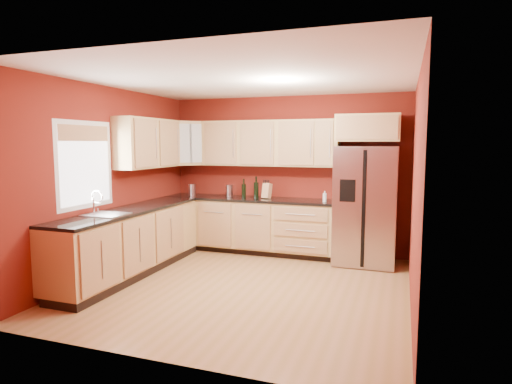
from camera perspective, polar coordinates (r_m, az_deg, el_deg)
floor at (r=5.60m, az=-1.56°, el=-12.50°), size 4.00×4.00×0.00m
ceiling at (r=5.35m, az=-1.65°, el=14.86°), size 4.00×4.00×0.00m
wall_back at (r=7.22m, az=4.00°, el=2.33°), size 4.00×0.04×2.60m
wall_front at (r=3.53m, az=-13.12°, el=-2.16°), size 4.00×0.04×2.60m
wall_left at (r=6.31m, az=-18.88°, el=1.40°), size 0.04×4.00×2.60m
wall_right at (r=4.98m, az=20.46°, el=0.07°), size 0.04×4.00×2.60m
base_cabinets_back at (r=7.21m, az=-0.91°, el=-4.55°), size 2.90×0.60×0.88m
base_cabinets_left at (r=6.26m, az=-16.40°, el=-6.53°), size 0.60×2.80×0.88m
countertop_back at (r=7.13m, az=-0.94°, el=-0.94°), size 2.90×0.62×0.04m
countertop_left at (r=6.17m, az=-16.46°, el=-2.37°), size 0.62×2.80×0.04m
upper_cabinets_back at (r=7.11m, az=1.73°, el=6.52°), size 2.30×0.33×0.75m
upper_cabinets_left at (r=6.78m, az=-14.15°, el=6.33°), size 0.33×1.35×0.75m
corner_upper_cabinet at (r=7.51m, az=-9.12°, el=6.44°), size 0.67×0.67×0.75m
over_fridge_cabinet at (r=6.68m, az=14.74°, el=8.24°), size 0.92×0.60×0.40m
refrigerator at (r=6.66m, az=14.41°, el=-1.75°), size 0.90×0.75×1.78m
window at (r=5.89m, az=-21.80°, el=3.39°), size 0.03×0.90×1.00m
sink_faucet at (r=5.75m, az=-19.41°, el=-1.39°), size 0.50×0.42×0.30m
canister_left at (r=7.49m, az=-8.50°, el=0.28°), size 0.16×0.16×0.20m
canister_right at (r=7.29m, az=-3.55°, el=0.16°), size 0.15×0.15×0.20m
wine_bottle_a at (r=7.10m, az=0.02°, el=0.65°), size 0.10×0.10×0.36m
wine_bottle_b at (r=7.11m, az=-1.64°, el=0.48°), size 0.08×0.08×0.32m
knife_block at (r=7.06m, az=1.46°, el=0.17°), size 0.15×0.14×0.25m
soap_dispenser at (r=6.72m, az=9.14°, el=-0.59°), size 0.07×0.07×0.17m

